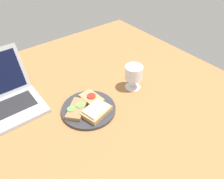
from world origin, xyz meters
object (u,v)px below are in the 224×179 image
at_px(sandwich_with_cucumber, 77,109).
at_px(laptop, 0,101).
at_px(sandwich_with_tomato, 91,99).
at_px(plate, 89,109).
at_px(sandwich_with_cheese, 96,111).
at_px(wine_glass, 134,74).

relative_size(sandwich_with_cucumber, laptop, 0.43).
bearing_deg(laptop, sandwich_with_tomato, -32.64).
xyz_separation_m(plate, sandwich_with_cheese, (0.01, -0.05, 0.02)).
distance_m(sandwich_with_cucumber, sandwich_with_cheese, 0.08).
relative_size(sandwich_with_cheese, laptop, 0.43).
distance_m(plate, sandwich_with_cucumber, 0.05).
bearing_deg(laptop, sandwich_with_cucumber, -42.70).
height_order(sandwich_with_tomato, laptop, laptop).
relative_size(sandwich_with_tomato, laptop, 0.36).
height_order(plate, sandwich_with_cucumber, sandwich_with_cucumber).
xyz_separation_m(sandwich_with_cheese, sandwich_with_tomato, (0.03, 0.08, -0.00)).
bearing_deg(laptop, wine_glass, -23.70).
relative_size(sandwich_with_cucumber, wine_glass, 1.11).
bearing_deg(sandwich_with_tomato, laptop, 147.36).
relative_size(sandwich_with_cucumber, sandwich_with_tomato, 1.20).
xyz_separation_m(sandwich_with_tomato, wine_glass, (0.21, -0.03, 0.05)).
bearing_deg(wine_glass, plate, -179.81).
relative_size(plate, laptop, 0.75).
distance_m(plate, wine_glass, 0.26).
distance_m(sandwich_with_cucumber, laptop, 0.32).
bearing_deg(sandwich_with_tomato, wine_glass, -8.00).
bearing_deg(plate, sandwich_with_tomato, 40.18).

